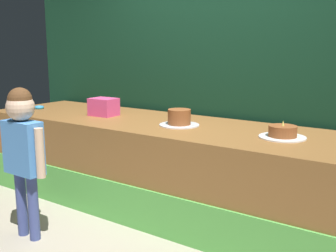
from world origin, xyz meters
name	(u,v)px	position (x,y,z in m)	size (l,w,h in m)	color
ground_plane	(147,232)	(0.00, 0.00, 0.00)	(12.00, 12.00, 0.00)	#ADA38E
stage_platform	(181,169)	(0.00, 0.51, 0.40)	(4.25, 1.06, 0.81)	brown
curtain_backdrop	(217,50)	(0.00, 1.14, 1.45)	(4.96, 0.08, 2.91)	#113823
child_figure	(23,143)	(-0.71, -0.60, 0.77)	(0.46, 0.21, 1.19)	#3F4C8C
pink_box	(104,107)	(-0.90, 0.48, 0.89)	(0.26, 0.20, 0.17)	#E64788
donut	(39,107)	(-1.81, 0.40, 0.82)	(0.10, 0.10, 0.03)	#3399D8
cake_left	(179,118)	(0.00, 0.48, 0.87)	(0.35, 0.35, 0.14)	silver
cake_center	(283,133)	(0.90, 0.51, 0.85)	(0.35, 0.35, 0.13)	white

